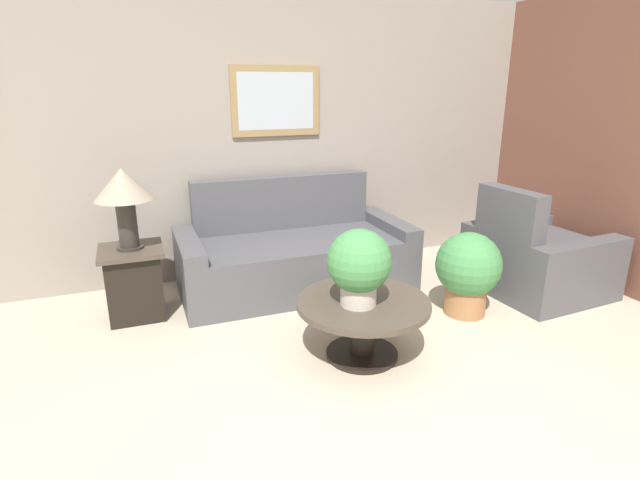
% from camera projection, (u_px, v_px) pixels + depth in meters
% --- Properties ---
extents(ground_plane, '(20.00, 20.00, 0.00)m').
position_uv_depth(ground_plane, '(444.00, 446.00, 2.58)').
color(ground_plane, '#BCAD93').
extents(wall_back, '(7.21, 0.09, 2.60)m').
position_uv_depth(wall_back, '(280.00, 137.00, 4.74)').
color(wall_back, gray).
rests_on(wall_back, ground_plane).
extents(wall_right, '(0.06, 4.84, 2.60)m').
position_uv_depth(wall_right, '(617.00, 142.00, 4.35)').
color(wall_right, brown).
rests_on(wall_right, ground_plane).
extents(couch_main, '(2.05, 0.95, 0.96)m').
position_uv_depth(couch_main, '(294.00, 254.00, 4.54)').
color(couch_main, '#4C4C51').
rests_on(couch_main, ground_plane).
extents(armchair, '(1.04, 1.06, 0.96)m').
position_uv_depth(armchair, '(536.00, 259.00, 4.44)').
color(armchair, '#4C4C51').
rests_on(armchair, ground_plane).
extents(coffee_table, '(0.90, 0.90, 0.41)m').
position_uv_depth(coffee_table, '(363.00, 316.00, 3.35)').
color(coffee_table, black).
rests_on(coffee_table, ground_plane).
extents(side_table, '(0.48, 0.48, 0.57)m').
position_uv_depth(side_table, '(134.00, 282.00, 3.95)').
color(side_table, black).
rests_on(side_table, ground_plane).
extents(table_lamp, '(0.43, 0.43, 0.63)m').
position_uv_depth(table_lamp, '(123.00, 191.00, 3.73)').
color(table_lamp, '#2D2823').
rests_on(table_lamp, side_table).
extents(potted_plant_on_table, '(0.42, 0.42, 0.51)m').
position_uv_depth(potted_plant_on_table, '(359.00, 264.00, 3.18)').
color(potted_plant_on_table, beige).
rests_on(potted_plant_on_table, coffee_table).
extents(potted_plant_floor, '(0.52, 0.52, 0.68)m').
position_uv_depth(potted_plant_floor, '(468.00, 270.00, 3.97)').
color(potted_plant_floor, '#9E6B42').
rests_on(potted_plant_floor, ground_plane).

